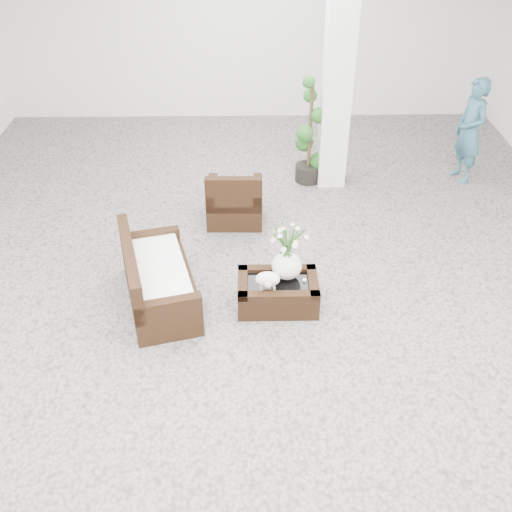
{
  "coord_description": "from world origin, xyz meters",
  "views": [
    {
      "loc": [
        -0.1,
        -5.59,
        4.45
      ],
      "look_at": [
        0.0,
        -0.1,
        0.62
      ],
      "focal_mm": 42.64,
      "sensor_mm": 36.0,
      "label": 1
    }
  ],
  "objects_px": {
    "loveseat": "(159,273)",
    "armchair": "(235,194)",
    "topiary": "(310,131)",
    "coffee_table": "(278,293)"
  },
  "relations": [
    {
      "from": "coffee_table",
      "to": "armchair",
      "type": "distance_m",
      "value": 1.97
    },
    {
      "from": "loveseat",
      "to": "armchair",
      "type": "bearing_deg",
      "value": -39.76
    },
    {
      "from": "armchair",
      "to": "loveseat",
      "type": "height_order",
      "value": "armchair"
    },
    {
      "from": "armchair",
      "to": "loveseat",
      "type": "distance_m",
      "value": 1.98
    },
    {
      "from": "loveseat",
      "to": "coffee_table",
      "type": "bearing_deg",
      "value": -108.79
    },
    {
      "from": "armchair",
      "to": "loveseat",
      "type": "bearing_deg",
      "value": 66.33
    },
    {
      "from": "coffee_table",
      "to": "topiary",
      "type": "height_order",
      "value": "topiary"
    },
    {
      "from": "loveseat",
      "to": "topiary",
      "type": "height_order",
      "value": "topiary"
    },
    {
      "from": "armchair",
      "to": "coffee_table",
      "type": "bearing_deg",
      "value": 106.19
    },
    {
      "from": "topiary",
      "to": "armchair",
      "type": "bearing_deg",
      "value": -134.61
    }
  ]
}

